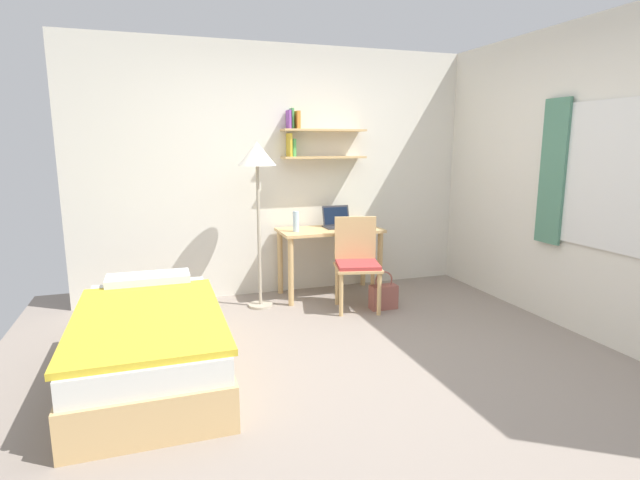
# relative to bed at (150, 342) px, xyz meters

# --- Properties ---
(ground_plane) EXTENTS (5.28, 5.28, 0.00)m
(ground_plane) POSITION_rel_bed_xyz_m (1.45, -0.34, -0.24)
(ground_plane) COLOR gray
(wall_back) EXTENTS (4.40, 0.27, 2.60)m
(wall_back) POSITION_rel_bed_xyz_m (1.46, 1.68, 1.07)
(wall_back) COLOR silver
(wall_back) RESTS_ON ground_plane
(wall_right) EXTENTS (0.10, 4.40, 2.60)m
(wall_right) POSITION_rel_bed_xyz_m (3.47, -0.34, 1.06)
(wall_right) COLOR silver
(wall_right) RESTS_ON ground_plane
(bed) EXTENTS (0.95, 1.85, 0.54)m
(bed) POSITION_rel_bed_xyz_m (0.00, 0.00, 0.00)
(bed) COLOR tan
(bed) RESTS_ON ground_plane
(desk) EXTENTS (1.07, 0.53, 0.72)m
(desk) POSITION_rel_bed_xyz_m (1.81, 1.36, 0.34)
(desk) COLOR tan
(desk) RESTS_ON ground_plane
(desk_chair) EXTENTS (0.52, 0.51, 0.89)m
(desk_chair) POSITION_rel_bed_xyz_m (1.92, 0.87, 0.25)
(desk_chair) COLOR tan
(desk_chair) RESTS_ON ground_plane
(standing_lamp) EXTENTS (0.36, 0.36, 1.61)m
(standing_lamp) POSITION_rel_bed_xyz_m (1.03, 1.21, 1.16)
(standing_lamp) COLOR #B2A893
(standing_lamp) RESTS_ON ground_plane
(laptop) EXTENTS (0.31, 0.23, 0.22)m
(laptop) POSITION_rel_bed_xyz_m (1.93, 1.44, 0.54)
(laptop) COLOR #2D2D33
(laptop) RESTS_ON desk
(water_bottle) EXTENTS (0.06, 0.06, 0.21)m
(water_bottle) POSITION_rel_bed_xyz_m (1.43, 1.32, 0.58)
(water_bottle) COLOR silver
(water_bottle) RESTS_ON desk
(book_stack) EXTENTS (0.17, 0.25, 0.10)m
(book_stack) POSITION_rel_bed_xyz_m (2.17, 1.31, 0.53)
(book_stack) COLOR silver
(book_stack) RESTS_ON desk
(handbag) EXTENTS (0.27, 0.12, 0.38)m
(handbag) POSITION_rel_bed_xyz_m (2.16, 0.75, -0.11)
(handbag) COLOR #99564C
(handbag) RESTS_ON ground_plane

